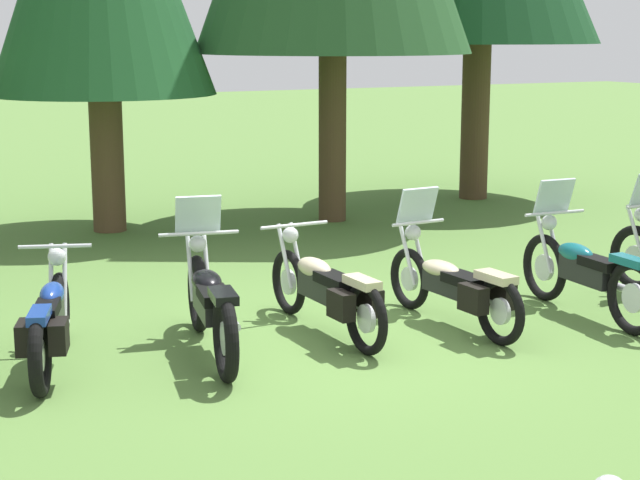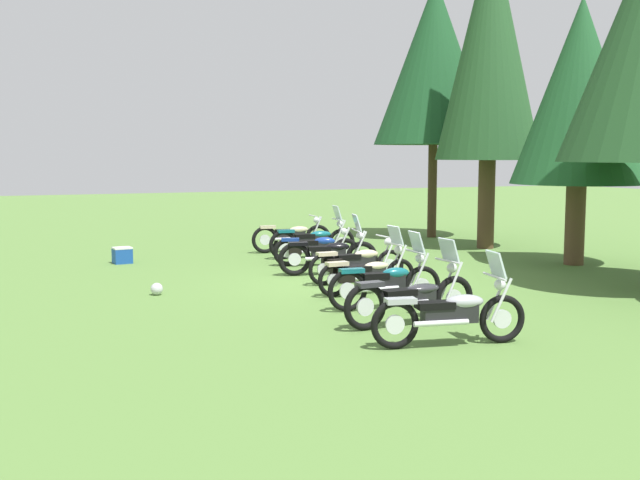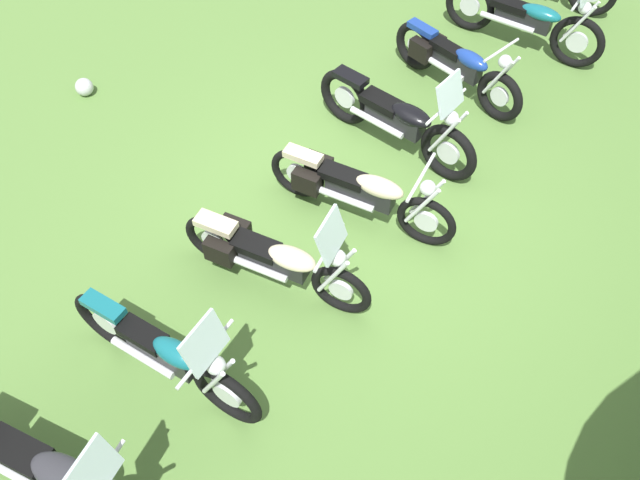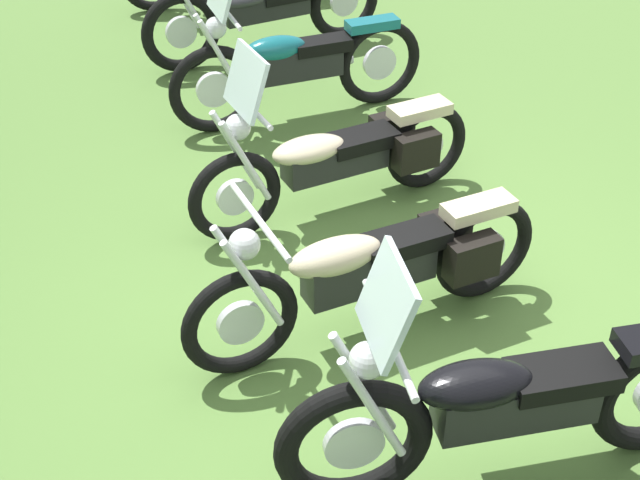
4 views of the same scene
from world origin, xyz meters
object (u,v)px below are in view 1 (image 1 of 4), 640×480
motorcycle_3 (210,303)px  motorcycle_4 (327,289)px  motorcycle_2 (50,322)px  motorcycle_5 (455,284)px  motorcycle_6 (585,271)px

motorcycle_3 → motorcycle_4: motorcycle_3 is taller
motorcycle_2 → motorcycle_3: bearing=-79.1°
motorcycle_5 → motorcycle_6: size_ratio=0.99×
motorcycle_3 → motorcycle_4: size_ratio=1.01×
motorcycle_3 → motorcycle_5: bearing=-84.6°
motorcycle_4 → motorcycle_5: motorcycle_5 is taller
motorcycle_2 → motorcycle_6: 5.43m
motorcycle_3 → motorcycle_6: motorcycle_3 is taller
motorcycle_5 → motorcycle_6: (1.45, -0.28, 0.04)m
motorcycle_6 → motorcycle_3: bearing=85.1°
motorcycle_4 → motorcycle_6: motorcycle_6 is taller
motorcycle_2 → motorcycle_3: (1.42, -0.21, 0.05)m
motorcycle_3 → motorcycle_4: (1.25, 0.07, -0.03)m
motorcycle_2 → motorcycle_4: bearing=-73.7°
motorcycle_2 → motorcycle_6: motorcycle_6 is taller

